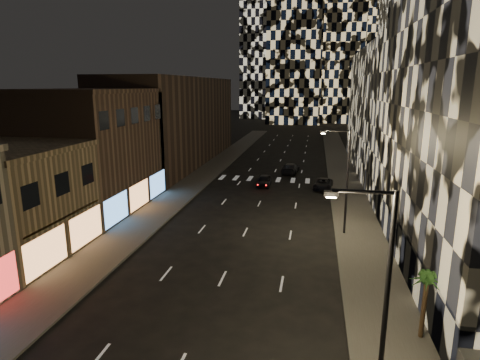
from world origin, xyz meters
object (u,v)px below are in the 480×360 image
at_px(car_dark_midlane, 264,181).
at_px(palm_tree, 427,283).
at_px(car_dark_rightlane, 323,184).
at_px(streetlight_near, 380,290).
at_px(streetlight_far, 345,175).
at_px(car_dark_oncoming, 291,168).

height_order(car_dark_midlane, palm_tree, palm_tree).
bearing_deg(car_dark_midlane, car_dark_rightlane, -1.19).
height_order(streetlight_near, car_dark_rightlane, streetlight_near).
xyz_separation_m(streetlight_far, car_dark_midlane, (-8.85, 16.05, -4.64)).
bearing_deg(car_dark_oncoming, car_dark_midlane, 76.19).
distance_m(streetlight_near, palm_tree, 6.65).
distance_m(car_dark_midlane, palm_tree, 32.99).
xyz_separation_m(car_dark_rightlane, palm_tree, (4.50, -30.48, 2.49)).
distance_m(streetlight_near, streetlight_far, 20.00).
bearing_deg(streetlight_near, car_dark_rightlane, 92.16).
relative_size(streetlight_far, palm_tree, 2.49).
relative_size(car_dark_oncoming, palm_tree, 1.44).
distance_m(streetlight_far, car_dark_midlane, 18.91).
relative_size(streetlight_near, palm_tree, 2.49).
xyz_separation_m(streetlight_near, car_dark_rightlane, (-1.35, 35.90, -4.71)).
bearing_deg(palm_tree, car_dark_midlane, 111.39).
bearing_deg(streetlight_near, palm_tree, 59.86).
xyz_separation_m(streetlight_far, car_dark_rightlane, (-1.35, 15.90, -4.71)).
bearing_deg(palm_tree, car_dark_rightlane, 98.40).
xyz_separation_m(car_dark_midlane, palm_tree, (12.00, -30.64, 2.42)).
bearing_deg(car_dark_rightlane, streetlight_far, -78.60).
distance_m(streetlight_near, car_dark_midlane, 37.41).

